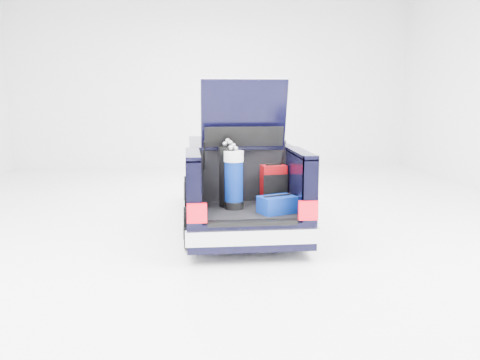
{
  "coord_description": "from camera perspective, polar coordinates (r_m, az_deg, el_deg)",
  "views": [
    {
      "loc": [
        -0.86,
        -8.61,
        2.27
      ],
      "look_at": [
        0.0,
        -0.5,
        0.86
      ],
      "focal_mm": 38.0,
      "sensor_mm": 36.0,
      "label": 1
    }
  ],
  "objects": [
    {
      "name": "blue_golf_bag",
      "position": [
        7.32,
        -0.7,
        0.08
      ],
      "size": [
        0.38,
        0.38,
        0.95
      ],
      "rotation": [
        0.0,
        0.0,
        0.43
      ],
      "color": "black",
      "rests_on": "car"
    },
    {
      "name": "black_golf_bag",
      "position": [
        7.46,
        -1.33,
        0.4
      ],
      "size": [
        0.35,
        0.38,
        0.99
      ],
      "rotation": [
        0.0,
        0.0,
        -0.3
      ],
      "color": "black",
      "rests_on": "car"
    },
    {
      "name": "red_suitcase",
      "position": [
        7.76,
        3.78,
        -0.47
      ],
      "size": [
        0.4,
        0.29,
        0.61
      ],
      "rotation": [
        0.0,
        0.0,
        0.15
      ],
      "color": "#6B0307",
      "rests_on": "car"
    },
    {
      "name": "blue_duffel",
      "position": [
        7.14,
        4.21,
        -2.75
      ],
      "size": [
        0.58,
        0.48,
        0.26
      ],
      "rotation": [
        0.0,
        0.0,
        0.38
      ],
      "color": "navy",
      "rests_on": "car"
    },
    {
      "name": "car",
      "position": [
        8.91,
        -0.41,
        -0.52
      ],
      "size": [
        1.87,
        4.65,
        2.47
      ],
      "color": "black",
      "rests_on": "ground"
    },
    {
      "name": "ground",
      "position": [
        8.95,
        -0.34,
        -4.88
      ],
      "size": [
        14.0,
        14.0,
        0.0
      ],
      "primitive_type": "plane",
      "color": "white",
      "rests_on": "ground"
    }
  ]
}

